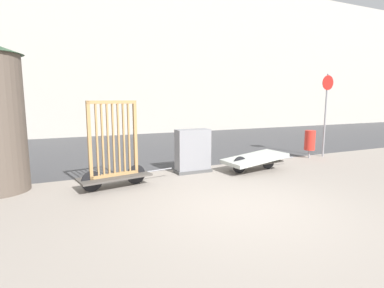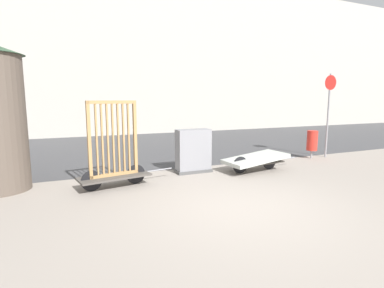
{
  "view_description": "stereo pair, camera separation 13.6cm",
  "coord_description": "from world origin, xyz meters",
  "px_view_note": "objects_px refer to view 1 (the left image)",
  "views": [
    {
      "loc": [
        -3.05,
        -4.41,
        1.98
      ],
      "look_at": [
        0.0,
        2.28,
        0.88
      ],
      "focal_mm": 28.0,
      "sensor_mm": 36.0,
      "label": 1
    },
    {
      "loc": [
        -2.92,
        -4.46,
        1.98
      ],
      "look_at": [
        0.0,
        2.28,
        0.88
      ],
      "focal_mm": 28.0,
      "sensor_mm": 36.0,
      "label": 2
    }
  ],
  "objects_px": {
    "utility_cabinet": "(193,152)",
    "sign_post": "(326,105)",
    "bike_cart_with_mattress": "(255,159)",
    "bike_cart_with_bedframe": "(115,160)",
    "trash_bin": "(310,140)"
  },
  "relations": [
    {
      "from": "utility_cabinet",
      "to": "sign_post",
      "type": "distance_m",
      "value": 5.22
    },
    {
      "from": "bike_cart_with_mattress",
      "to": "utility_cabinet",
      "type": "xyz_separation_m",
      "value": [
        -1.62,
        0.6,
        0.22
      ]
    },
    {
      "from": "bike_cart_with_bedframe",
      "to": "sign_post",
      "type": "bearing_deg",
      "value": -4.94
    },
    {
      "from": "bike_cart_with_bedframe",
      "to": "utility_cabinet",
      "type": "height_order",
      "value": "bike_cart_with_bedframe"
    },
    {
      "from": "bike_cart_with_mattress",
      "to": "trash_bin",
      "type": "distance_m",
      "value": 2.92
    },
    {
      "from": "utility_cabinet",
      "to": "trash_bin",
      "type": "relative_size",
      "value": 1.25
    },
    {
      "from": "utility_cabinet",
      "to": "trash_bin",
      "type": "xyz_separation_m",
      "value": [
        4.43,
        0.16,
        0.06
      ]
    },
    {
      "from": "bike_cart_with_mattress",
      "to": "trash_bin",
      "type": "relative_size",
      "value": 2.54
    },
    {
      "from": "utility_cabinet",
      "to": "bike_cart_with_bedframe",
      "type": "bearing_deg",
      "value": -164.86
    },
    {
      "from": "bike_cart_with_bedframe",
      "to": "sign_post",
      "type": "relative_size",
      "value": 0.82
    },
    {
      "from": "bike_cart_with_mattress",
      "to": "sign_post",
      "type": "height_order",
      "value": "sign_post"
    },
    {
      "from": "utility_cabinet",
      "to": "sign_post",
      "type": "xyz_separation_m",
      "value": [
        5.07,
        0.16,
        1.22
      ]
    },
    {
      "from": "bike_cart_with_mattress",
      "to": "bike_cart_with_bedframe",
      "type": "bearing_deg",
      "value": 175.32
    },
    {
      "from": "bike_cart_with_bedframe",
      "to": "trash_bin",
      "type": "distance_m",
      "value": 6.67
    },
    {
      "from": "utility_cabinet",
      "to": "trash_bin",
      "type": "height_order",
      "value": "utility_cabinet"
    }
  ]
}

